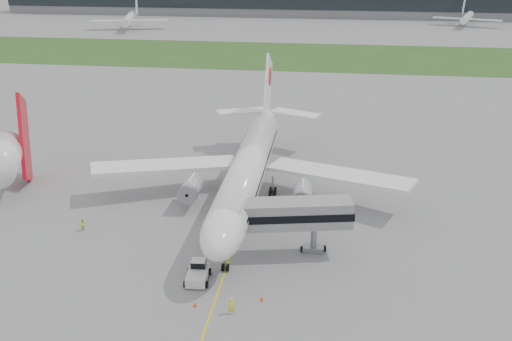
# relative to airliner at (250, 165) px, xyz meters

# --- Properties ---
(ground) EXTENTS (600.00, 600.00, 0.00)m
(ground) POSITION_rel_airliner_xyz_m (0.00, -4.87, -5.66)
(ground) COLOR gray
(ground) RESTS_ON ground
(apron_markings) EXTENTS (70.00, 70.00, 0.04)m
(apron_markings) POSITION_rel_airliner_xyz_m (0.00, -9.87, -5.66)
(apron_markings) COLOR gold
(apron_markings) RESTS_ON ground
(grass_strip) EXTENTS (600.00, 50.00, 0.02)m
(grass_strip) POSITION_rel_airliner_xyz_m (0.00, 115.13, -5.65)
(grass_strip) COLOR #2A4E1D
(grass_strip) RESTS_ON ground
(terminal_building) EXTENTS (320.00, 22.30, 14.00)m
(terminal_building) POSITION_rel_airliner_xyz_m (0.00, 225.00, 1.34)
(terminal_building) COLOR gray
(terminal_building) RESTS_ON ground
(control_tower) EXTENTS (12.00, 12.00, 56.00)m
(control_tower) POSITION_rel_airliner_xyz_m (-90.00, 227.13, -5.66)
(control_tower) COLOR gray
(control_tower) RESTS_ON ground
(airliner) EXTENTS (48.13, 53.95, 17.88)m
(airliner) POSITION_rel_airliner_xyz_m (0.00, 0.00, 0.00)
(airliner) COLOR white
(airliner) RESTS_ON ground
(pushback_tug) EXTENTS (2.99, 4.17, 2.05)m
(pushback_tug) POSITION_rel_airliner_xyz_m (-2.77, -22.08, -4.72)
(pushback_tug) COLOR silver
(pushback_tug) RESTS_ON ground
(jet_bridge) EXTENTS (15.95, 7.51, 7.47)m
(jet_bridge) POSITION_rel_airliner_xyz_m (6.07, -15.49, -0.13)
(jet_bridge) COLOR gray
(jet_bridge) RESTS_ON ground
(safety_cone_left) EXTENTS (0.41, 0.41, 0.56)m
(safety_cone_left) POSITION_rel_airliner_xyz_m (-1.89, -27.32, -5.38)
(safety_cone_left) COLOR #FF3D0D
(safety_cone_left) RESTS_ON ground
(safety_cone_right) EXTENTS (0.39, 0.39, 0.54)m
(safety_cone_right) POSITION_rel_airliner_xyz_m (5.00, -25.26, -5.39)
(safety_cone_right) COLOR #FF3D0D
(safety_cone_right) RESTS_ON ground
(ground_crew_near) EXTENTS (0.74, 0.52, 1.94)m
(ground_crew_near) POSITION_rel_airliner_xyz_m (2.15, -27.98, -4.69)
(ground_crew_near) COLOR yellow
(ground_crew_near) RESTS_ON ground
(ground_crew_far) EXTENTS (0.81, 0.95, 1.73)m
(ground_crew_far) POSITION_rel_airliner_xyz_m (-20.66, -12.49, -4.80)
(ground_crew_far) COLOR #D5FF2A
(ground_crew_far) RESTS_ON ground
(neighbor_aircraft) EXTENTS (9.05, 18.61, 15.11)m
(neighbor_aircraft) POSITION_rel_airliner_xyz_m (-36.90, -2.03, 0.33)
(neighbor_aircraft) COLOR red
(neighbor_aircraft) RESTS_ON ground
(distant_aircraft_left) EXTENTS (39.02, 36.14, 12.66)m
(distant_aircraft_left) POSITION_rel_airliner_xyz_m (-77.09, 165.80, -5.66)
(distant_aircraft_left) COLOR white
(distant_aircraft_left) RESTS_ON ground
(distant_aircraft_right) EXTENTS (35.91, 33.64, 11.26)m
(distant_aircraft_right) POSITION_rel_airliner_xyz_m (69.55, 195.05, -5.66)
(distant_aircraft_right) COLOR white
(distant_aircraft_right) RESTS_ON ground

